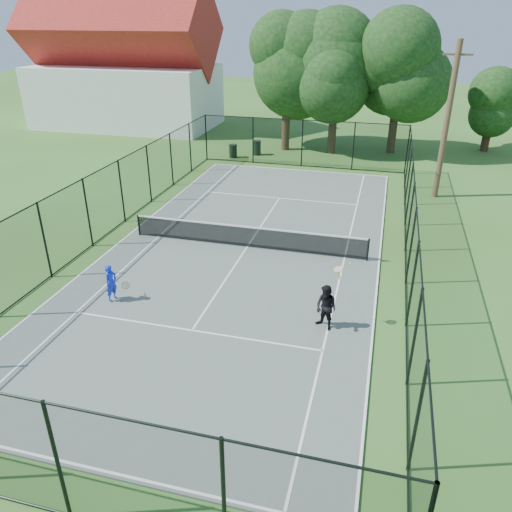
% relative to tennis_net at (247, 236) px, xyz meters
% --- Properties ---
extents(ground, '(120.00, 120.00, 0.00)m').
position_rel_tennis_net_xyz_m(ground, '(0.00, 0.00, -0.58)').
color(ground, '#36531C').
extents(tennis_court, '(11.00, 24.00, 0.06)m').
position_rel_tennis_net_xyz_m(tennis_court, '(0.00, 0.00, -0.55)').
color(tennis_court, '#55645A').
rests_on(tennis_court, ground).
extents(tennis_net, '(10.08, 0.08, 0.95)m').
position_rel_tennis_net_xyz_m(tennis_net, '(0.00, 0.00, 0.00)').
color(tennis_net, black).
rests_on(tennis_net, tennis_court).
extents(fence, '(13.10, 26.10, 3.00)m').
position_rel_tennis_net_xyz_m(fence, '(0.00, 0.00, 0.92)').
color(fence, black).
rests_on(fence, ground).
extents(tree_near_left, '(6.49, 6.49, 8.47)m').
position_rel_tennis_net_xyz_m(tree_near_left, '(-1.91, 17.09, 4.63)').
color(tree_near_left, '#332114').
rests_on(tree_near_left, ground).
extents(tree_near_mid, '(6.26, 6.26, 8.18)m').
position_rel_tennis_net_xyz_m(tree_near_mid, '(1.44, 16.95, 4.46)').
color(tree_near_mid, '#332114').
rests_on(tree_near_mid, ground).
extents(tree_near_right, '(6.06, 6.06, 8.37)m').
position_rel_tennis_net_xyz_m(tree_near_right, '(5.54, 18.14, 4.74)').
color(tree_near_right, '#332114').
rests_on(tree_near_right, ground).
extents(tree_far_right, '(3.75, 3.75, 4.96)m').
position_rel_tennis_net_xyz_m(tree_far_right, '(12.09, 20.39, 2.48)').
color(tree_far_right, '#332114').
rests_on(tree_far_right, ground).
extents(building, '(15.30, 8.15, 11.87)m').
position_rel_tennis_net_xyz_m(building, '(-17.00, 22.00, 4.35)').
color(building, silver).
rests_on(building, ground).
extents(trash_bin_left, '(0.58, 0.58, 0.90)m').
position_rel_tennis_net_xyz_m(trash_bin_left, '(-4.93, 13.95, -0.12)').
color(trash_bin_left, black).
rests_on(trash_bin_left, ground).
extents(trash_bin_right, '(0.58, 0.58, 1.00)m').
position_rel_tennis_net_xyz_m(trash_bin_right, '(-3.53, 15.07, -0.08)').
color(trash_bin_right, black).
rests_on(trash_bin_right, ground).
extents(utility_pole, '(1.40, 0.30, 7.92)m').
position_rel_tennis_net_xyz_m(utility_pole, '(8.08, 9.00, 3.44)').
color(utility_pole, '#4C3823').
rests_on(utility_pole, ground).
extents(player_blue, '(0.79, 0.55, 1.34)m').
position_rel_tennis_net_xyz_m(player_blue, '(-3.32, -5.35, 0.15)').
color(player_blue, '#182DD4').
rests_on(player_blue, tennis_court).
extents(player_black, '(1.09, 1.08, 2.09)m').
position_rel_tennis_net_xyz_m(player_black, '(4.00, -5.19, 0.23)').
color(player_black, black).
rests_on(player_black, tennis_court).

